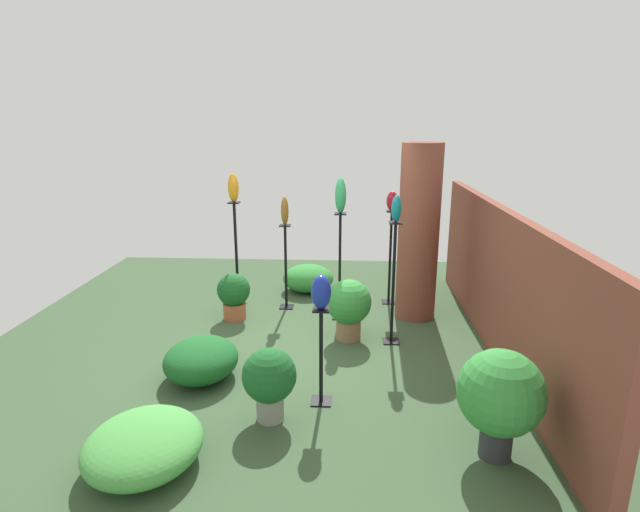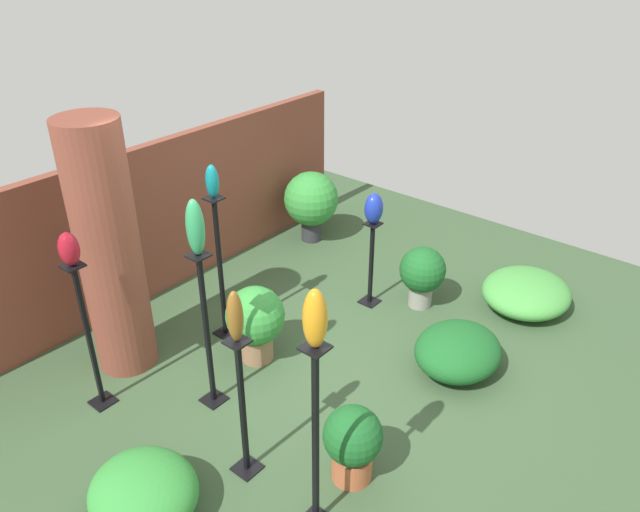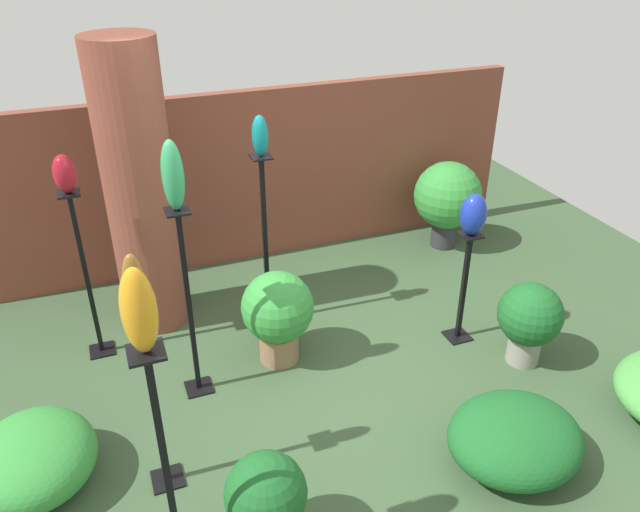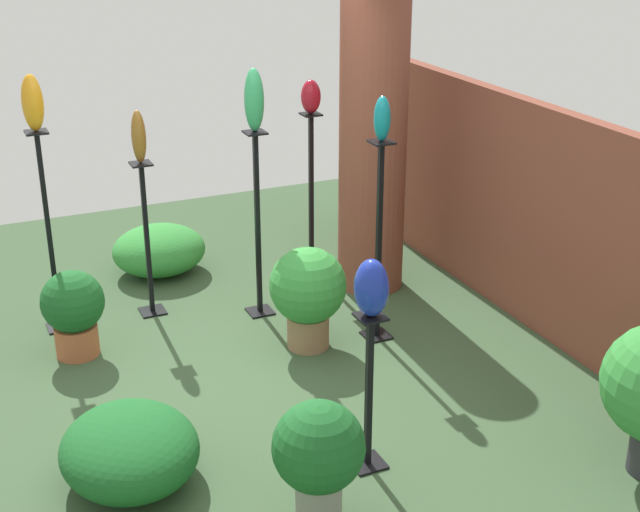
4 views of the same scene
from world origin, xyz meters
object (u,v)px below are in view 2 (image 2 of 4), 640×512
Objects in this scene: pedestal_amber at (316,448)px; potted_plant_front_left at (422,273)px; art_vase_cobalt at (374,209)px; pedestal_ruby at (90,343)px; pedestal_jade at (207,337)px; art_vase_bronze at (235,317)px; pedestal_cobalt at (371,268)px; potted_plant_walkway_edge at (311,200)px; potted_plant_back_center at (353,441)px; art_vase_teal at (212,181)px; art_vase_ruby at (69,249)px; art_vase_jade at (195,228)px; pedestal_bronze at (243,414)px; art_vase_amber at (315,319)px; potted_plant_mid_left at (255,319)px; pedestal_teal at (221,274)px; brick_pillar at (109,251)px.

pedestal_amber is 3.07m from potted_plant_front_left.
art_vase_cobalt reaches higher than potted_plant_front_left.
pedestal_ruby is 3.47m from potted_plant_front_left.
pedestal_jade is 3.70× the size of art_vase_bronze.
pedestal_jade is 2.22m from pedestal_cobalt.
potted_plant_walkway_edge is 1.43× the size of potted_plant_back_center.
pedestal_amber reaches higher than pedestal_cobalt.
potted_plant_front_left is at bearing -35.98° from art_vase_teal.
art_vase_ruby is at bearing 156.92° from potted_plant_front_left.
potted_plant_back_center is (-0.66, -2.15, -1.34)m from art_vase_teal.
art_vase_cobalt is (2.20, -0.15, 0.46)m from pedestal_jade.
potted_plant_walkway_edge is (0.43, 1.96, 0.15)m from potted_plant_front_left.
art_vase_jade reaches higher than art_vase_bronze.
art_vase_ruby reaches higher than pedestal_bronze.
art_vase_ruby is at bearing 96.81° from art_vase_amber.
art_vase_teal reaches higher than art_vase_cobalt.
art_vase_ruby reaches higher than pedestal_ruby.
pedestal_ruby is 1.82× the size of potted_plant_mid_left.
pedestal_jade is at bearing 166.46° from potted_plant_front_left.
pedestal_cobalt is 2.84m from art_vase_bronze.
art_vase_ruby is at bearing 162.67° from pedestal_cobalt.
art_vase_jade is at bearing -155.41° from potted_plant_walkway_edge.
pedestal_ruby reaches higher than art_vase_cobalt.
pedestal_cobalt is 3.23m from art_vase_amber.
pedestal_jade is 1.92m from art_vase_amber.
art_vase_teal is 0.49× the size of potted_plant_back_center.
pedestal_bronze is (-2.57, -0.65, 0.13)m from pedestal_cobalt.
pedestal_bronze is 3.08× the size of art_vase_amber.
art_vase_amber is 0.52× the size of potted_plant_mid_left.
art_vase_amber reaches higher than art_vase_bronze.
art_vase_ruby is at bearing 155.32° from potted_plant_mid_left.
art_vase_bronze is at bearing -79.23° from art_vase_ruby.
art_vase_cobalt is (2.57, 0.65, 0.58)m from pedestal_bronze.
pedestal_teal is 1.86m from pedestal_bronze.
pedestal_jade is 1.58m from pedestal_amber.
pedestal_cobalt is 1.26× the size of potted_plant_mid_left.
brick_pillar is at bearing 97.60° from art_vase_jade.
art_vase_amber reaches higher than art_vase_cobalt.
pedestal_amber reaches higher than pedestal_ruby.
art_vase_ruby reaches higher than potted_plant_mid_left.
pedestal_cobalt is at bearing -17.33° from pedestal_ruby.
brick_pillar is 2.66m from pedestal_amber.
brick_pillar is at bearing 155.79° from art_vase_teal.
art_vase_jade is 1.16× the size of art_vase_amber.
brick_pillar is at bearing 152.50° from art_vase_cobalt.
pedestal_jade reaches higher than art_vase_cobalt.
art_vase_teal reaches higher than potted_plant_walkway_edge.
pedestal_cobalt is 1.41× the size of potted_plant_front_left.
pedestal_bronze is at bearing -114.57° from pedestal_jade.
art_vase_ruby is at bearing 0.00° from pedestal_ruby.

